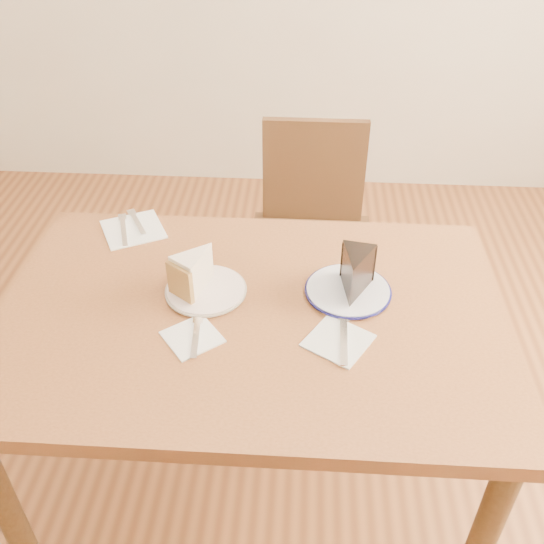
{
  "coord_description": "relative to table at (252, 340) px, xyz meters",
  "views": [
    {
      "loc": [
        0.12,
        -1.07,
        1.69
      ],
      "look_at": [
        0.04,
        0.09,
        0.8
      ],
      "focal_mm": 40.0,
      "sensor_mm": 36.0,
      "label": 1
    }
  ],
  "objects": [
    {
      "name": "knife_spare",
      "position": [
        -0.38,
        0.31,
        0.1
      ],
      "size": [
        0.06,
        0.16,
        0.0
      ],
      "primitive_type": "cube",
      "rotation": [
        0.0,
        0.0,
        0.31
      ],
      "color": "silver",
      "rests_on": "napkin_spare"
    },
    {
      "name": "carrot_cake",
      "position": [
        -0.13,
        0.07,
        0.15
      ],
      "size": [
        0.12,
        0.13,
        0.09
      ],
      "primitive_type": null,
      "rotation": [
        0.0,
        0.0,
        -0.63
      ],
      "color": "#F6E5CB",
      "rests_on": "plate_cream"
    },
    {
      "name": "fork_cream",
      "position": [
        -0.11,
        -0.1,
        0.1
      ],
      "size": [
        0.03,
        0.14,
        0.0
      ],
      "primitive_type": "cube",
      "rotation": [
        0.0,
        0.0,
        0.08
      ],
      "color": "white",
      "rests_on": "napkin_cream"
    },
    {
      "name": "napkin_cream",
      "position": [
        -0.12,
        -0.1,
        0.1
      ],
      "size": [
        0.16,
        0.16,
        0.0
      ],
      "primitive_type": "cube",
      "rotation": [
        0.0,
        0.0,
        0.67
      ],
      "color": "white",
      "rests_on": "table"
    },
    {
      "name": "ground",
      "position": [
        0.0,
        0.0,
        -0.65
      ],
      "size": [
        4.0,
        4.0,
        0.0
      ],
      "primitive_type": "plane",
      "color": "#502A15",
      "rests_on": "ground"
    },
    {
      "name": "chocolate_cake",
      "position": [
        0.24,
        0.07,
        0.16
      ],
      "size": [
        0.1,
        0.13,
        0.1
      ],
      "primitive_type": null,
      "rotation": [
        0.0,
        0.0,
        2.95
      ],
      "color": "black",
      "rests_on": "plate_navy"
    },
    {
      "name": "napkin_navy",
      "position": [
        0.2,
        -0.09,
        0.1
      ],
      "size": [
        0.17,
        0.17,
        0.0
      ],
      "primitive_type": "cube",
      "rotation": [
        0.0,
        0.0,
        -0.55
      ],
      "color": "white",
      "rests_on": "table"
    },
    {
      "name": "fork_spare",
      "position": [
        -0.36,
        0.35,
        0.1
      ],
      "size": [
        0.08,
        0.13,
        0.0
      ],
      "primitive_type": "cube",
      "rotation": [
        0.0,
        0.0,
        0.51
      ],
      "color": "silver",
      "rests_on": "napkin_spare"
    },
    {
      "name": "table",
      "position": [
        0.0,
        0.0,
        0.0
      ],
      "size": [
        1.2,
        0.8,
        0.75
      ],
      "color": "#532D16",
      "rests_on": "ground"
    },
    {
      "name": "napkin_spare",
      "position": [
        -0.36,
        0.32,
        0.1
      ],
      "size": [
        0.21,
        0.21,
        0.0
      ],
      "primitive_type": "cube",
      "rotation": [
        0.0,
        0.0,
        0.47
      ],
      "color": "white",
      "rests_on": "table"
    },
    {
      "name": "chair_far",
      "position": [
        0.14,
        0.71,
        -0.17
      ],
      "size": [
        0.43,
        0.43,
        0.86
      ],
      "rotation": [
        0.0,
        0.0,
        3.14
      ],
      "color": "black",
      "rests_on": "ground"
    },
    {
      "name": "plate_cream",
      "position": [
        -0.11,
        0.06,
        0.1
      ],
      "size": [
        0.19,
        0.19,
        0.01
      ],
      "primitive_type": "cylinder",
      "color": "white",
      "rests_on": "table"
    },
    {
      "name": "plate_navy",
      "position": [
        0.23,
        0.08,
        0.1
      ],
      "size": [
        0.2,
        0.2,
        0.01
      ],
      "primitive_type": "cylinder",
      "color": "white",
      "rests_on": "table"
    },
    {
      "name": "knife_navy",
      "position": [
        0.22,
        -0.09,
        0.1
      ],
      "size": [
        0.02,
        0.17,
        0.0
      ],
      "primitive_type": "cube",
      "rotation": [
        0.0,
        0.0,
        -0.03
      ],
      "color": "silver",
      "rests_on": "napkin_navy"
    }
  ]
}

